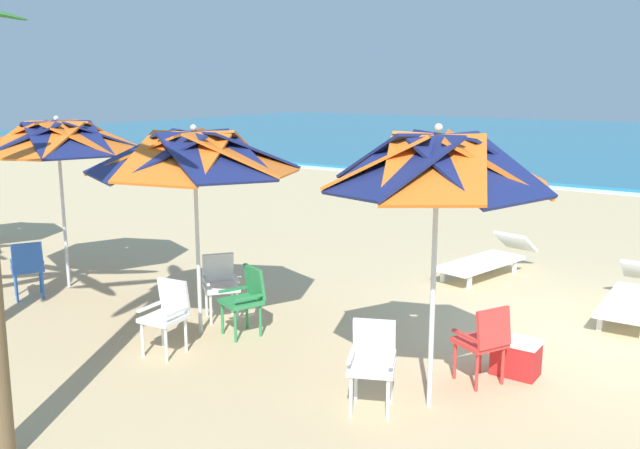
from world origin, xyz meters
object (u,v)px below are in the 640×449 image
(plastic_chair_3, at_px, (246,296))
(plastic_chair_4, at_px, (220,282))
(plastic_chair_1, at_px, (484,339))
(cooler_box, at_px, (516,357))
(plastic_chair_2, at_px, (167,312))
(plastic_chair_5, at_px, (28,266))
(beach_umbrella_2, at_px, (58,138))
(sun_lounger_1, at_px, (634,296))
(beach_umbrella_0, at_px, (437,165))
(plastic_chair_0, at_px, (373,359))
(sun_lounger_2, at_px, (487,259))
(beach_umbrella_1, at_px, (194,154))

(plastic_chair_3, xyz_separation_m, plastic_chair_4, (-0.69, 0.29, 0.00))
(plastic_chair_1, height_order, cooler_box, plastic_chair_1)
(plastic_chair_2, relative_size, plastic_chair_5, 1.00)
(plastic_chair_3, bearing_deg, beach_umbrella_2, 179.46)
(plastic_chair_1, xyz_separation_m, sun_lounger_1, (0.90, 3.22, -0.22))
(beach_umbrella_0, distance_m, plastic_chair_0, 1.97)
(plastic_chair_0, xyz_separation_m, sun_lounger_2, (-0.78, 5.13, -0.22))
(beach_umbrella_0, xyz_separation_m, plastic_chair_4, (-3.47, 0.80, -1.89))
(plastic_chair_2, height_order, plastic_chair_4, same)
(plastic_chair_0, distance_m, cooler_box, 1.81)
(beach_umbrella_2, distance_m, sun_lounger_2, 7.00)
(beach_umbrella_1, xyz_separation_m, beach_umbrella_2, (-3.12, 0.32, 0.03))
(plastic_chair_4, relative_size, cooler_box, 1.73)
(plastic_chair_1, relative_size, cooler_box, 1.73)
(beach_umbrella_1, xyz_separation_m, plastic_chair_4, (-0.17, 0.57, -1.78))
(beach_umbrella_2, bearing_deg, beach_umbrella_0, -4.85)
(sun_lounger_1, xyz_separation_m, cooler_box, (-0.69, -2.79, -0.08))
(plastic_chair_1, height_order, plastic_chair_2, same)
(beach_umbrella_0, relative_size, plastic_chair_1, 3.20)
(plastic_chair_2, relative_size, plastic_chair_3, 1.00)
(beach_umbrella_0, bearing_deg, sun_lounger_1, 74.07)
(plastic_chair_3, relative_size, plastic_chair_5, 1.00)
(plastic_chair_4, distance_m, sun_lounger_2, 4.59)
(plastic_chair_4, bearing_deg, sun_lounger_2, 60.87)
(plastic_chair_4, xyz_separation_m, cooler_box, (3.92, 0.41, -0.30))
(beach_umbrella_0, height_order, cooler_box, beach_umbrella_0)
(plastic_chair_2, height_order, sun_lounger_2, plastic_chair_2)
(beach_umbrella_0, height_order, plastic_chair_4, beach_umbrella_0)
(beach_umbrella_0, relative_size, plastic_chair_2, 3.20)
(plastic_chair_1, xyz_separation_m, sun_lounger_2, (-1.48, 4.02, -0.22))
(plastic_chair_3, xyz_separation_m, plastic_chair_5, (-3.59, -0.67, 0.00))
(plastic_chair_1, xyz_separation_m, plastic_chair_3, (-3.02, -0.27, 0.00))
(plastic_chair_0, bearing_deg, beach_umbrella_2, 171.66)
(plastic_chair_3, height_order, sun_lounger_2, plastic_chair_3)
(plastic_chair_3, relative_size, plastic_chair_4, 1.00)
(plastic_chair_0, relative_size, plastic_chair_2, 1.00)
(plastic_chair_3, relative_size, sun_lounger_1, 0.40)
(plastic_chair_5, xyz_separation_m, cooler_box, (6.82, 1.37, -0.30))
(plastic_chair_2, height_order, beach_umbrella_2, beach_umbrella_2)
(plastic_chair_1, relative_size, plastic_chair_2, 1.00)
(plastic_chair_2, distance_m, cooler_box, 3.99)
(plastic_chair_4, relative_size, sun_lounger_1, 0.40)
(plastic_chair_1, relative_size, beach_umbrella_2, 0.33)
(plastic_chair_0, height_order, cooler_box, plastic_chair_0)
(plastic_chair_1, distance_m, beach_umbrella_2, 6.90)
(plastic_chair_2, relative_size, plastic_chair_4, 1.00)
(plastic_chair_2, bearing_deg, plastic_chair_3, 68.74)
(beach_umbrella_2, xyz_separation_m, plastic_chair_5, (0.05, -0.70, -1.81))
(sun_lounger_2, bearing_deg, plastic_chair_4, -119.13)
(beach_umbrella_1, height_order, plastic_chair_3, beach_umbrella_1)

